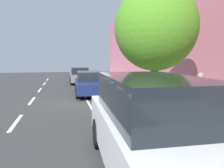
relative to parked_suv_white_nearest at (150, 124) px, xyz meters
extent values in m
plane|color=#323232|center=(-0.48, 7.75, -1.03)|extent=(54.77, 54.77, 0.00)
cube|color=#9EAA94|center=(2.91, 7.75, -0.96)|extent=(3.50, 34.23, 0.13)
cube|color=gray|center=(1.08, 7.75, -0.96)|extent=(0.16, 34.23, 0.13)
cube|color=white|center=(-3.41, 4.33, -1.02)|extent=(0.14, 2.20, 0.01)
cube|color=white|center=(-3.41, 8.53, -1.02)|extent=(0.14, 2.20, 0.01)
cube|color=white|center=(-3.41, 12.73, -1.02)|extent=(0.14, 2.20, 0.01)
cube|color=white|center=(-3.41, 16.93, -1.02)|extent=(0.14, 2.20, 0.01)
cube|color=white|center=(-3.41, 21.13, -1.02)|extent=(0.14, 2.20, 0.01)
cube|color=white|center=(-0.39, 7.75, -1.02)|extent=(0.12, 34.23, 0.01)
cube|color=#BC6678|center=(4.91, 7.75, 2.43)|extent=(0.50, 34.23, 6.90)
cube|color=white|center=(0.00, 0.00, -0.25)|extent=(2.09, 4.77, 0.90)
cube|color=black|center=(0.00, 0.00, 0.58)|extent=(1.80, 3.17, 0.76)
cylinder|color=black|center=(0.93, 1.42, -0.65)|extent=(0.25, 0.77, 0.76)
cylinder|color=black|center=(-0.81, 1.49, -0.65)|extent=(0.25, 0.77, 0.76)
cube|color=navy|center=(-0.01, 9.85, -0.43)|extent=(1.93, 4.47, 0.64)
cube|color=black|center=(-0.01, 9.85, 0.19)|extent=(1.63, 2.16, 0.60)
cylinder|color=black|center=(0.86, 11.18, -0.70)|extent=(0.25, 0.67, 0.66)
cylinder|color=black|center=(-0.76, 11.25, -0.70)|extent=(0.25, 0.67, 0.66)
cylinder|color=black|center=(0.75, 8.46, -0.70)|extent=(0.25, 0.67, 0.66)
cylinder|color=black|center=(-0.87, 8.52, -0.70)|extent=(0.25, 0.67, 0.66)
cube|color=slate|center=(-0.13, 16.63, -0.43)|extent=(1.83, 4.43, 0.64)
cube|color=black|center=(-0.13, 16.63, 0.19)|extent=(1.58, 2.12, 0.60)
cylinder|color=black|center=(0.71, 17.98, -0.70)|extent=(0.23, 0.66, 0.66)
cylinder|color=black|center=(-0.91, 18.00, -0.70)|extent=(0.23, 0.66, 0.66)
cylinder|color=black|center=(0.66, 15.25, -0.70)|extent=(0.23, 0.66, 0.66)
cylinder|color=black|center=(-0.96, 15.27, -0.70)|extent=(0.23, 0.66, 0.66)
torus|color=black|center=(0.24, 5.49, -0.69)|extent=(0.50, 0.51, 0.68)
torus|color=black|center=(0.97, 4.75, -0.69)|extent=(0.50, 0.51, 0.68)
cylinder|color=#A51414|center=(0.52, 5.21, -0.60)|extent=(0.48, 0.49, 0.50)
cylinder|color=#A51414|center=(0.77, 4.95, -0.61)|extent=(0.12, 0.12, 0.46)
cylinder|color=#A51414|center=(0.55, 5.18, -0.37)|extent=(0.53, 0.55, 0.05)
cylinder|color=#A51414|center=(0.85, 4.87, -0.76)|extent=(0.27, 0.28, 0.18)
cylinder|color=#A51414|center=(0.89, 4.83, -0.54)|extent=(0.21, 0.21, 0.33)
cylinder|color=#A51414|center=(0.27, 5.46, -0.53)|extent=(0.10, 0.11, 0.33)
cube|color=black|center=(0.81, 4.92, -0.34)|extent=(0.24, 0.24, 0.05)
cylinder|color=black|center=(0.30, 5.44, -0.31)|extent=(0.35, 0.34, 0.03)
cylinder|color=#C6B284|center=(0.87, 4.75, -0.63)|extent=(0.15, 0.15, 0.78)
cylinder|color=#C6B284|center=(0.75, 4.59, -0.63)|extent=(0.15, 0.15, 0.78)
cube|color=white|center=(0.81, 4.67, 0.03)|extent=(0.42, 0.44, 0.55)
cylinder|color=white|center=(0.97, 4.87, 0.00)|extent=(0.10, 0.10, 0.53)
cylinder|color=white|center=(0.65, 4.47, 0.00)|extent=(0.10, 0.10, 0.53)
sphere|color=tan|center=(0.81, 4.67, 0.42)|extent=(0.22, 0.22, 0.22)
sphere|color=navy|center=(0.81, 4.67, 0.46)|extent=(0.25, 0.25, 0.25)
cube|color=black|center=(0.96, 4.55, 0.05)|extent=(0.33, 0.35, 0.44)
cylinder|color=brown|center=(1.92, 4.05, 0.37)|extent=(0.31, 0.31, 2.53)
ellipsoid|color=#4B8C22|center=(1.92, 4.05, 2.53)|extent=(3.24, 3.24, 3.40)
cylinder|color=black|center=(3.17, 2.72, -0.46)|extent=(0.15, 0.15, 0.86)
cylinder|color=black|center=(2.97, 2.74, -0.46)|extent=(0.15, 0.15, 0.86)
cube|color=black|center=(3.07, 2.73, 0.28)|extent=(0.40, 0.27, 0.61)
cylinder|color=black|center=(3.33, 2.70, 0.25)|extent=(0.10, 0.10, 0.58)
cylinder|color=black|center=(2.81, 2.76, 0.25)|extent=(0.10, 0.10, 0.58)
sphere|color=gray|center=(3.07, 2.73, 0.70)|extent=(0.24, 0.24, 0.24)
cylinder|color=red|center=(1.51, 14.60, -0.54)|extent=(0.22, 0.22, 0.70)
sphere|color=red|center=(1.51, 14.60, -0.15)|extent=(0.20, 0.20, 0.20)
camera|label=1|loc=(-1.67, -3.82, 1.30)|focal=33.87mm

